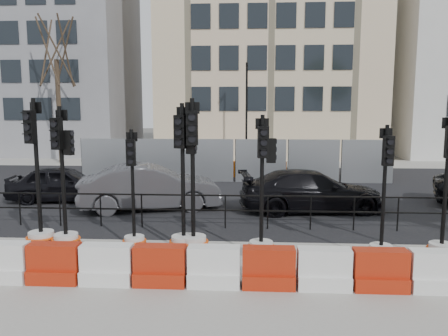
# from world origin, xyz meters

# --- Properties ---
(ground) EXTENTS (120.00, 120.00, 0.00)m
(ground) POSITION_xyz_m (0.00, 0.00, 0.00)
(ground) COLOR #51514C
(ground) RESTS_ON ground
(sidewalk_near) EXTENTS (40.00, 6.00, 0.02)m
(sidewalk_near) POSITION_xyz_m (0.00, -3.00, 0.01)
(sidewalk_near) COLOR gray
(sidewalk_near) RESTS_ON ground
(road) EXTENTS (40.00, 14.00, 0.03)m
(road) POSITION_xyz_m (0.00, 7.00, 0.01)
(road) COLOR black
(road) RESTS_ON ground
(sidewalk_far) EXTENTS (40.00, 4.00, 0.02)m
(sidewalk_far) POSITION_xyz_m (0.00, 16.00, 0.01)
(sidewalk_far) COLOR gray
(sidewalk_far) RESTS_ON ground
(building_grey) EXTENTS (11.00, 9.06, 14.00)m
(building_grey) POSITION_xyz_m (-14.00, 21.99, 7.00)
(building_grey) COLOR gray
(building_grey) RESTS_ON ground
(building_cream) EXTENTS (15.00, 10.06, 18.00)m
(building_cream) POSITION_xyz_m (2.00, 21.99, 9.00)
(building_cream) COLOR beige
(building_cream) RESTS_ON ground
(kerb_railing) EXTENTS (18.00, 0.04, 1.00)m
(kerb_railing) POSITION_xyz_m (0.00, 1.20, 0.69)
(kerb_railing) COLOR black
(kerb_railing) RESTS_ON ground
(heras_fencing) EXTENTS (14.33, 1.72, 2.00)m
(heras_fencing) POSITION_xyz_m (0.57, 9.86, 0.65)
(heras_fencing) COLOR #95989D
(heras_fencing) RESTS_ON ground
(lamp_post_far) EXTENTS (0.12, 0.56, 6.00)m
(lamp_post_far) POSITION_xyz_m (0.50, 14.98, 3.22)
(lamp_post_far) COLOR black
(lamp_post_far) RESTS_ON ground
(tree_bare_far) EXTENTS (2.00, 2.00, 9.00)m
(tree_bare_far) POSITION_xyz_m (-11.00, 15.50, 6.65)
(tree_bare_far) COLOR #473828
(tree_bare_far) RESTS_ON ground
(barrier_row) EXTENTS (15.70, 0.50, 0.80)m
(barrier_row) POSITION_xyz_m (-0.00, -2.80, 0.37)
(barrier_row) COLOR red
(barrier_row) RESTS_ON ground
(traffic_signal_a) EXTENTS (0.72, 0.72, 3.66)m
(traffic_signal_a) POSITION_xyz_m (-4.40, -0.82, 0.76)
(traffic_signal_a) COLOR silver
(traffic_signal_a) RESTS_ON ground
(traffic_signal_b) EXTENTS (0.68, 0.68, 3.47)m
(traffic_signal_b) POSITION_xyz_m (-3.74, -0.90, 0.83)
(traffic_signal_b) COLOR silver
(traffic_signal_b) RESTS_ON ground
(traffic_signal_c) EXTENTS (0.58, 0.58, 2.94)m
(traffic_signal_c) POSITION_xyz_m (-2.10, -0.78, 0.61)
(traffic_signal_c) COLOR silver
(traffic_signal_c) RESTS_ON ground
(traffic_signal_d) EXTENTS (0.70, 0.70, 3.54)m
(traffic_signal_d) POSITION_xyz_m (-0.86, -0.93, 0.84)
(traffic_signal_d) COLOR silver
(traffic_signal_d) RESTS_ON ground
(traffic_signal_e) EXTENTS (0.72, 0.72, 3.65)m
(traffic_signal_e) POSITION_xyz_m (-0.63, -0.97, 0.75)
(traffic_signal_e) COLOR silver
(traffic_signal_e) RESTS_ON ground
(traffic_signal_f) EXTENTS (0.65, 0.65, 3.29)m
(traffic_signal_f) POSITION_xyz_m (0.97, -1.15, 0.78)
(traffic_signal_f) COLOR silver
(traffic_signal_f) RESTS_ON ground
(traffic_signal_g) EXTENTS (0.61, 0.61, 3.07)m
(traffic_signal_g) POSITION_xyz_m (3.65, -1.18, 0.63)
(traffic_signal_g) COLOR silver
(traffic_signal_g) RESTS_ON ground
(traffic_signal_h) EXTENTS (0.65, 0.65, 3.31)m
(traffic_signal_h) POSITION_xyz_m (5.03, -1.08, 0.68)
(traffic_signal_h) COLOR silver
(traffic_signal_h) RESTS_ON ground
(car_a) EXTENTS (2.40, 4.21, 1.32)m
(car_a) POSITION_xyz_m (-6.14, 4.54, 0.66)
(car_a) COLOR black
(car_a) RESTS_ON ground
(car_b) EXTENTS (3.90, 5.47, 1.54)m
(car_b) POSITION_xyz_m (-2.65, 3.44, 0.77)
(car_b) COLOR #424246
(car_b) RESTS_ON ground
(car_c) EXTENTS (3.14, 5.25, 1.38)m
(car_c) POSITION_xyz_m (2.74, 3.51, 0.69)
(car_c) COLOR black
(car_c) RESTS_ON ground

